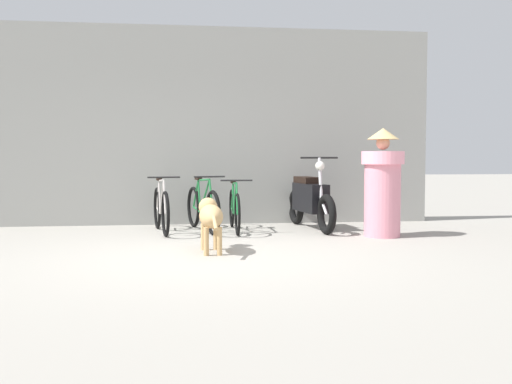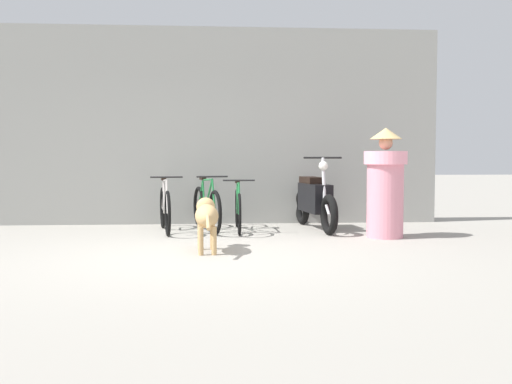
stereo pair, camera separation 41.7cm
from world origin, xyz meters
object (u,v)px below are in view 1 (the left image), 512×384
object	(u,v)px
bicycle_1	(203,208)
stray_dog	(210,216)
bicycle_0	(161,209)
bicycle_2	(234,209)
person_in_robes	(383,183)
motorcycle	(310,200)

from	to	relation	value
bicycle_1	stray_dog	world-z (taller)	bicycle_1
bicycle_0	bicycle_2	size ratio (longest dim) A/B	0.98
person_in_robes	bicycle_1	bearing A→B (deg)	11.11
bicycle_2	motorcycle	size ratio (longest dim) A/B	0.84
stray_dog	bicycle_1	bearing A→B (deg)	-1.71
stray_dog	person_in_robes	distance (m)	2.68
motorcycle	stray_dog	bearing A→B (deg)	-46.37
bicycle_1	motorcycle	size ratio (longest dim) A/B	0.85
motorcycle	person_in_robes	distance (m)	1.32
bicycle_2	stray_dog	xyz separation A→B (m)	(-0.46, -1.91, 0.09)
bicycle_2	motorcycle	bearing A→B (deg)	96.19
bicycle_2	person_in_robes	world-z (taller)	person_in_robes
bicycle_2	motorcycle	distance (m)	1.20
bicycle_0	person_in_robes	distance (m)	3.23
bicycle_0	stray_dog	bearing A→B (deg)	9.91
person_in_robes	motorcycle	bearing A→B (deg)	-18.62
bicycle_2	stray_dog	bearing A→B (deg)	-13.01
bicycle_2	person_in_robes	distance (m)	2.22
bicycle_1	stray_dog	distance (m)	1.99
bicycle_1	bicycle_2	xyz separation A→B (m)	(0.47, -0.08, -0.01)
bicycle_0	stray_dog	xyz separation A→B (m)	(0.63, -1.89, 0.08)
bicycle_2	bicycle_0	bearing A→B (deg)	-88.43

